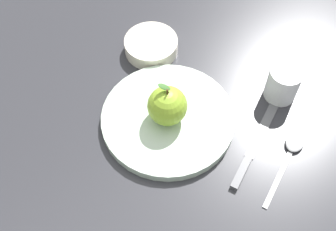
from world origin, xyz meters
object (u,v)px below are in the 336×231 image
at_px(cup, 283,82).
at_px(knife, 253,149).
at_px(side_bowl, 151,45).
at_px(dinner_plate, 168,118).
at_px(apple, 167,106).
at_px(spoon, 292,150).

relative_size(cup, knife, 0.35).
bearing_deg(side_bowl, dinner_plate, 157.30).
distance_m(dinner_plate, side_bowl, 0.19).
bearing_deg(cup, dinner_plate, 72.05).
distance_m(apple, spoon, 0.25).
bearing_deg(knife, apple, 34.61).
distance_m(apple, side_bowl, 0.19).
distance_m(side_bowl, knife, 0.32).
xyz_separation_m(apple, side_bowl, (0.18, -0.08, -0.04)).
height_order(cup, spoon, cup).
bearing_deg(side_bowl, cup, -148.37).
bearing_deg(dinner_plate, spoon, -140.02).
xyz_separation_m(apple, spoon, (-0.18, -0.16, -0.05)).
height_order(dinner_plate, apple, apple).
height_order(dinner_plate, knife, dinner_plate).
xyz_separation_m(dinner_plate, cup, (-0.07, -0.22, 0.03)).
xyz_separation_m(dinner_plate, apple, (-0.00, 0.00, 0.05)).
bearing_deg(knife, dinner_plate, 33.76).
height_order(apple, spoon, apple).
bearing_deg(cup, apple, 72.48).
height_order(side_bowl, spoon, side_bowl).
relative_size(side_bowl, cup, 1.61).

